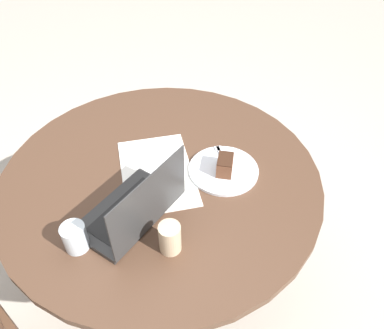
# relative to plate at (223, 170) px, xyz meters

# --- Properties ---
(ground_plane) EXTENTS (12.00, 12.00, 0.00)m
(ground_plane) POSITION_rel_plate_xyz_m (-0.16, -0.17, -0.74)
(ground_plane) COLOR #B7AD9E
(dining_table) EXTENTS (1.20, 1.20, 0.73)m
(dining_table) POSITION_rel_plate_xyz_m (-0.16, -0.17, -0.14)
(dining_table) COLOR #4C3323
(dining_table) RESTS_ON ground_plane
(paper_document) EXTENTS (0.48, 0.44, 0.00)m
(paper_document) POSITION_rel_plate_xyz_m (-0.18, -0.18, -0.00)
(paper_document) COLOR white
(paper_document) RESTS_ON dining_table
(plate) EXTENTS (0.26, 0.26, 0.01)m
(plate) POSITION_rel_plate_xyz_m (0.00, 0.00, 0.00)
(plate) COLOR silver
(plate) RESTS_ON dining_table
(cake_slice) EXTENTS (0.10, 0.10, 0.06)m
(cake_slice) POSITION_rel_plate_xyz_m (0.01, -0.01, 0.04)
(cake_slice) COLOR brown
(cake_slice) RESTS_ON plate
(fork) EXTENTS (0.16, 0.11, 0.00)m
(fork) POSITION_rel_plate_xyz_m (-0.04, 0.04, 0.01)
(fork) COLOR silver
(fork) RESTS_ON plate
(coffee_glass) EXTENTS (0.07, 0.07, 0.11)m
(coffee_glass) POSITION_rel_plate_xyz_m (0.11, -0.37, 0.05)
(coffee_glass) COLOR #C6AD89
(coffee_glass) RESTS_ON dining_table
(water_glass) EXTENTS (0.08, 0.08, 0.09)m
(water_glass) POSITION_rel_plate_xyz_m (-0.11, -0.57, 0.04)
(water_glass) COLOR silver
(water_glass) RESTS_ON dining_table
(laptop) EXTENTS (0.26, 0.38, 0.23)m
(laptop) POSITION_rel_plate_xyz_m (-0.07, -0.37, 0.04)
(laptop) COLOR #2D2D2D
(laptop) RESTS_ON dining_table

